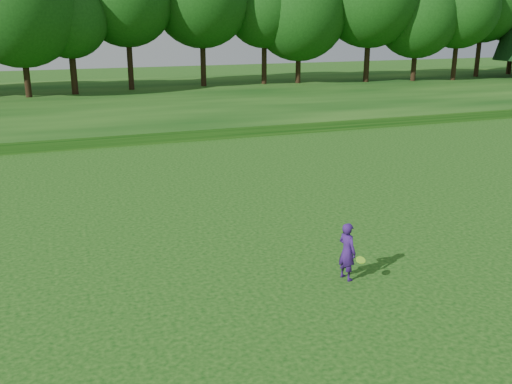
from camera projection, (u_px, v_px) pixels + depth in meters
name	position (u px, v px, depth m)	size (l,w,h in m)	color
ground	(321.00, 302.00, 13.49)	(140.00, 140.00, 0.00)	#0B3C0C
berm	(124.00, 102.00, 43.93)	(130.00, 30.00, 0.60)	#0B3C0C
walking_path	(159.00, 140.00, 31.44)	(130.00, 1.60, 0.04)	gray
woman	(347.00, 251.00, 14.47)	(0.52, 0.85, 1.52)	#3A186E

